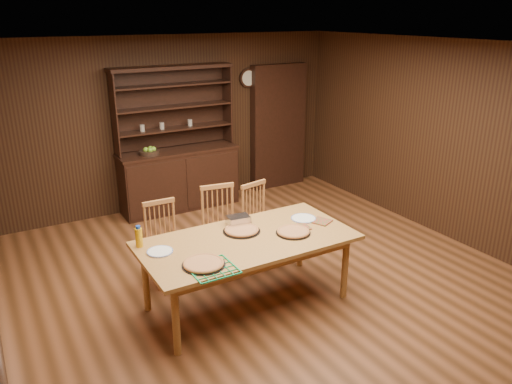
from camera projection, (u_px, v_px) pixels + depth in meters
floor at (273, 284)px, 5.64m from camera, size 6.00×6.00×0.00m
room_shell at (275, 149)px, 5.10m from camera, size 6.00×6.00×6.00m
china_hutch at (179, 171)px, 7.68m from camera, size 1.84×0.52×2.17m
doorway at (278, 127)px, 8.54m from camera, size 1.00×0.18×2.10m
wall_clock at (248, 78)px, 8.04m from camera, size 0.30×0.05×0.30m
dining_table at (247, 245)px, 5.05m from camera, size 2.17×1.08×0.75m
chair_left at (163, 240)px, 5.59m from camera, size 0.40×0.38×0.94m
chair_center at (220, 226)px, 5.82m from camera, size 0.48×0.46×1.03m
chair_right at (258, 220)px, 6.09m from camera, size 0.47×0.45×0.97m
pizza_left at (204, 264)px, 4.49m from camera, size 0.40×0.40×0.04m
pizza_right at (293, 232)px, 5.15m from camera, size 0.36×0.36×0.04m
pizza_center at (242, 230)px, 5.19m from camera, size 0.39×0.39×0.04m
cooling_rack at (212, 268)px, 4.43m from camera, size 0.47×0.47×0.02m
plate_left at (160, 252)px, 4.74m from camera, size 0.25×0.25×0.02m
plate_right at (303, 218)px, 5.50m from camera, size 0.28×0.28×0.02m
foil_dish at (238, 220)px, 5.35m from camera, size 0.26×0.20×0.09m
juice_bottle at (139, 237)px, 4.83m from camera, size 0.07×0.07×0.22m
pot_holder_a at (321, 221)px, 5.43m from camera, size 0.25×0.25×0.01m
pot_holder_b at (301, 227)px, 5.28m from camera, size 0.21×0.21×0.01m
fruit_bowl at (150, 152)px, 7.27m from camera, size 0.30×0.30×0.12m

